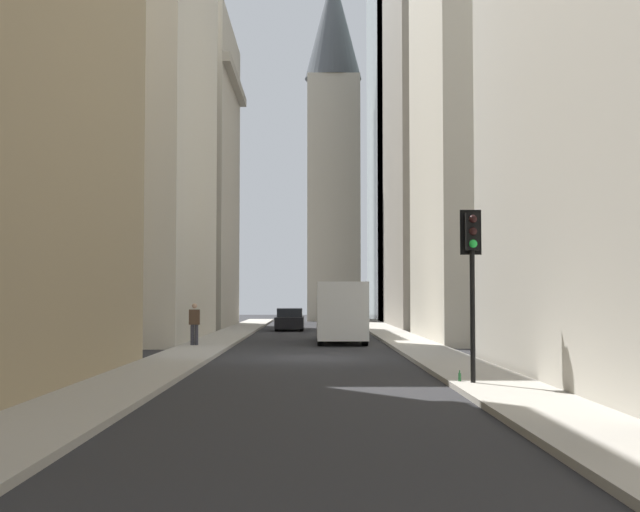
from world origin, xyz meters
TOP-DOWN VIEW (x-y plane):
  - ground_plane at (0.00, 0.00)m, footprint 135.00×135.00m
  - sidewalk_right at (0.00, 4.50)m, footprint 90.00×2.20m
  - sidewalk_left at (0.00, -4.50)m, footprint 90.00×2.20m
  - building_left_midfar at (11.36, -10.60)m, footprint 12.24×10.00m
  - building_left_far at (31.12, -10.60)m, footprint 19.82×10.00m
  - building_right_far at (28.27, 10.59)m, footprint 12.85×10.50m
  - building_right_midfar at (11.94, 10.60)m, footprint 14.52×10.00m
  - church_spire at (44.71, -1.90)m, footprint 5.10×5.10m
  - delivery_truck at (9.66, -1.40)m, footprint 6.46×2.25m
  - sedan_black at (23.69, 1.40)m, footprint 4.30×1.78m
  - traffic_light_foreground at (-9.77, -3.93)m, footprint 0.43×0.52m
  - pedestrian at (5.61, 4.94)m, footprint 0.26×0.44m
  - discarded_bottle at (-9.48, -3.65)m, footprint 0.07×0.07m

SIDE VIEW (x-z plane):
  - ground_plane at x=0.00m, z-range 0.00..0.00m
  - sidewalk_right at x=0.00m, z-range 0.00..0.14m
  - sidewalk_left at x=0.00m, z-range 0.00..0.14m
  - discarded_bottle at x=-9.48m, z-range 0.11..0.38m
  - sedan_black at x=23.69m, z-range -0.04..1.37m
  - pedestrian at x=5.61m, z-range 0.22..1.98m
  - delivery_truck at x=9.66m, z-range 0.04..2.88m
  - traffic_light_foreground at x=-9.77m, z-range 1.12..5.31m
  - building_right_far at x=28.27m, z-range 0.01..21.08m
  - building_left_midfar at x=11.36m, z-range 0.00..22.54m
  - building_right_midfar at x=11.94m, z-range 0.00..23.18m
  - building_left_far at x=31.12m, z-range 0.00..31.14m
  - church_spire at x=44.71m, z-range 0.68..32.42m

